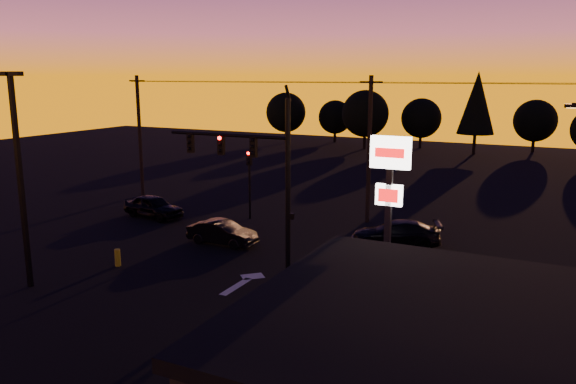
% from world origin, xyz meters
% --- Properties ---
extents(ground, '(120.00, 120.00, 0.00)m').
position_xyz_m(ground, '(0.00, 0.00, 0.00)').
color(ground, black).
rests_on(ground, ground).
extents(lane_arrow, '(1.20, 3.10, 0.01)m').
position_xyz_m(lane_arrow, '(0.50, 1.67, 0.01)').
color(lane_arrow, beige).
rests_on(lane_arrow, ground).
extents(traffic_signal_mast, '(6.79, 0.52, 8.58)m').
position_xyz_m(traffic_signal_mast, '(-0.10, 3.99, 4.94)').
color(traffic_signal_mast, black).
rests_on(traffic_signal_mast, ground).
extents(secondary_signal, '(0.30, 0.31, 4.35)m').
position_xyz_m(secondary_signal, '(-5.00, 11.49, 2.86)').
color(secondary_signal, black).
rests_on(secondary_signal, ground).
extents(parking_lot_light, '(1.25, 0.30, 9.14)m').
position_xyz_m(parking_lot_light, '(-7.50, -3.00, 5.27)').
color(parking_lot_light, black).
rests_on(parking_lot_light, ground).
extents(pylon_sign, '(1.50, 0.28, 6.80)m').
position_xyz_m(pylon_sign, '(7.00, 1.50, 4.91)').
color(pylon_sign, black).
rests_on(pylon_sign, ground).
extents(utility_pole_0, '(1.40, 0.26, 9.00)m').
position_xyz_m(utility_pole_0, '(-16.00, 14.00, 4.59)').
color(utility_pole_0, black).
rests_on(utility_pole_0, ground).
extents(utility_pole_1, '(1.40, 0.26, 9.00)m').
position_xyz_m(utility_pole_1, '(2.00, 14.00, 4.59)').
color(utility_pole_1, black).
rests_on(utility_pole_1, ground).
extents(power_wires, '(36.00, 1.22, 0.07)m').
position_xyz_m(power_wires, '(2.00, 14.00, 8.57)').
color(power_wires, black).
rests_on(power_wires, ground).
extents(bollard, '(0.28, 0.28, 0.83)m').
position_xyz_m(bollard, '(-6.02, 0.74, 0.42)').
color(bollard, '#A9AC14').
rests_on(bollard, ground).
extents(tree_0, '(5.36, 5.36, 6.74)m').
position_xyz_m(tree_0, '(-22.00, 50.00, 4.06)').
color(tree_0, black).
rests_on(tree_0, ground).
extents(tree_1, '(4.54, 4.54, 5.71)m').
position_xyz_m(tree_1, '(-16.00, 53.00, 3.43)').
color(tree_1, black).
rests_on(tree_1, ground).
extents(tree_2, '(5.77, 5.78, 7.26)m').
position_xyz_m(tree_2, '(-10.00, 48.00, 4.37)').
color(tree_2, black).
rests_on(tree_2, ground).
extents(tree_3, '(4.95, 4.95, 6.22)m').
position_xyz_m(tree_3, '(-4.00, 52.00, 3.75)').
color(tree_3, black).
rests_on(tree_3, ground).
extents(tree_4, '(4.18, 4.18, 9.50)m').
position_xyz_m(tree_4, '(3.00, 49.00, 5.93)').
color(tree_4, black).
rests_on(tree_4, ground).
extents(tree_5, '(4.95, 4.95, 6.22)m').
position_xyz_m(tree_5, '(9.00, 54.00, 3.75)').
color(tree_5, black).
rests_on(tree_5, ground).
extents(car_left, '(4.40, 2.22, 1.44)m').
position_xyz_m(car_left, '(-10.73, 8.97, 0.72)').
color(car_left, black).
rests_on(car_left, ground).
extents(car_mid, '(3.89, 1.37, 1.28)m').
position_xyz_m(car_mid, '(-3.51, 6.04, 0.64)').
color(car_mid, black).
rests_on(car_mid, ground).
extents(car_right, '(5.10, 3.49, 1.37)m').
position_xyz_m(car_right, '(4.98, 9.92, 0.69)').
color(car_right, black).
rests_on(car_right, ground).
extents(suv_parked, '(3.78, 5.36, 1.36)m').
position_xyz_m(suv_parked, '(9.92, -1.05, 0.68)').
color(suv_parked, black).
rests_on(suv_parked, ground).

